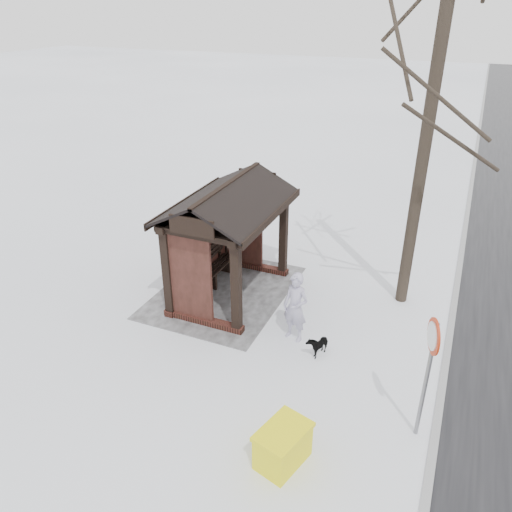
{
  "coord_description": "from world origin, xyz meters",
  "views": [
    {
      "loc": [
        10.13,
        5.11,
        6.97
      ],
      "look_at": [
        0.16,
        0.8,
        1.36
      ],
      "focal_mm": 35.0,
      "sensor_mm": 36.0,
      "label": 1
    }
  ],
  "objects_px": {
    "grit_bin": "(283,446)",
    "bus_shelter": "(223,217)",
    "dog": "(318,344)",
    "pedestrian": "(295,307)",
    "tree_near": "(441,44)",
    "road_sign": "(430,355)"
  },
  "relations": [
    {
      "from": "grit_bin",
      "to": "bus_shelter",
      "type": "bearing_deg",
      "value": -127.69
    },
    {
      "from": "bus_shelter",
      "to": "dog",
      "type": "bearing_deg",
      "value": 63.42
    },
    {
      "from": "dog",
      "to": "grit_bin",
      "type": "xyz_separation_m",
      "value": [
        3.02,
        0.32,
        0.11
      ]
    },
    {
      "from": "pedestrian",
      "to": "grit_bin",
      "type": "height_order",
      "value": "pedestrian"
    },
    {
      "from": "pedestrian",
      "to": "dog",
      "type": "relative_size",
      "value": 2.8
    },
    {
      "from": "bus_shelter",
      "to": "tree_near",
      "type": "height_order",
      "value": "tree_near"
    },
    {
      "from": "tree_near",
      "to": "dog",
      "type": "bearing_deg",
      "value": -24.0
    },
    {
      "from": "bus_shelter",
      "to": "road_sign",
      "type": "relative_size",
      "value": 1.47
    },
    {
      "from": "tree_near",
      "to": "road_sign",
      "type": "bearing_deg",
      "value": 11.96
    },
    {
      "from": "road_sign",
      "to": "bus_shelter",
      "type": "bearing_deg",
      "value": -139.51
    },
    {
      "from": "bus_shelter",
      "to": "tree_near",
      "type": "bearing_deg",
      "value": 108.99
    },
    {
      "from": "grit_bin",
      "to": "road_sign",
      "type": "distance_m",
      "value": 2.86
    },
    {
      "from": "pedestrian",
      "to": "dog",
      "type": "distance_m",
      "value": 0.94
    },
    {
      "from": "pedestrian",
      "to": "grit_bin",
      "type": "xyz_separation_m",
      "value": [
        3.35,
        0.97,
        -0.47
      ]
    },
    {
      "from": "pedestrian",
      "to": "grit_bin",
      "type": "distance_m",
      "value": 3.52
    },
    {
      "from": "tree_near",
      "to": "grit_bin",
      "type": "relative_size",
      "value": 8.32
    },
    {
      "from": "bus_shelter",
      "to": "pedestrian",
      "type": "distance_m",
      "value": 2.95
    },
    {
      "from": "tree_near",
      "to": "pedestrian",
      "type": "bearing_deg",
      "value": -36.78
    },
    {
      "from": "bus_shelter",
      "to": "pedestrian",
      "type": "bearing_deg",
      "value": 63.58
    },
    {
      "from": "bus_shelter",
      "to": "road_sign",
      "type": "height_order",
      "value": "bus_shelter"
    },
    {
      "from": "dog",
      "to": "grit_bin",
      "type": "relative_size",
      "value": 0.55
    },
    {
      "from": "dog",
      "to": "grit_bin",
      "type": "height_order",
      "value": "grit_bin"
    }
  ]
}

